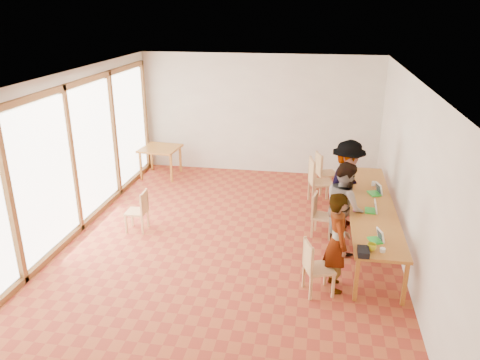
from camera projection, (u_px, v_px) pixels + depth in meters
The scene contains 25 objects.
ground at pixel (230, 242), 8.62m from camera, with size 8.00×8.00×0.00m, color #A04726.
wall_back at pixel (259, 115), 11.78m from camera, with size 6.00×0.10×3.00m, color beige.
wall_front at pixel (149, 300), 4.41m from camera, with size 6.00×0.10×3.00m, color beige.
wall_right at pixel (410, 175), 7.62m from camera, with size 0.10×8.00×3.00m, color beige.
window_wall at pixel (71, 156), 8.56m from camera, with size 0.10×8.00×3.00m, color white.
ceiling at pixel (229, 76), 7.56m from camera, with size 6.00×8.00×0.04m, color white.
communal_table at pixel (371, 206), 8.42m from camera, with size 0.80×4.00×0.75m.
side_table at pixel (160, 151), 11.72m from camera, with size 0.90×0.90×0.75m.
chair_near at pixel (314, 262), 6.92m from camera, with size 0.51×0.51×0.46m.
chair_mid at pixel (319, 210), 8.72m from camera, with size 0.45×0.45×0.44m.
chair_far at pixel (316, 177), 10.08m from camera, with size 0.58×0.58×0.54m.
chair_empty at pixel (323, 169), 10.73m from camera, with size 0.56×0.56×0.50m.
chair_spare at pixel (140, 207), 8.90m from camera, with size 0.39×0.39×0.43m.
person_near at pixel (337, 242), 6.97m from camera, with size 0.57×0.38×1.57m, color gray.
person_mid at pixel (344, 207), 8.13m from camera, with size 0.79×0.61×1.62m, color gray.
person_far at pixel (347, 185), 8.95m from camera, with size 1.13×0.65×1.75m, color gray.
laptop_near at pixel (378, 238), 7.06m from camera, with size 0.25×0.27×0.19m.
laptop_mid at pixel (373, 209), 8.07m from camera, with size 0.23×0.26×0.20m.
laptop_far at pixel (376, 191), 8.81m from camera, with size 0.29×0.30×0.22m.
yellow_mug at pixel (372, 247), 6.79m from camera, with size 0.14×0.14×0.11m, color gold.
green_bottle at pixel (351, 163), 10.10m from camera, with size 0.07×0.07×0.28m, color #186A2A.
clear_glass at pixel (373, 184), 9.22m from camera, with size 0.07×0.07×0.09m, color silver.
condiment_cup at pixel (383, 250), 6.76m from camera, with size 0.08×0.08×0.06m, color white.
pink_phone at pixel (354, 210), 8.11m from camera, with size 0.05×0.10×0.01m, color #EA528B.
black_pouch at pixel (363, 252), 6.68m from camera, with size 0.16×0.26×0.09m, color black.
Camera 1 is at (1.47, -7.52, 4.12)m, focal length 35.00 mm.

